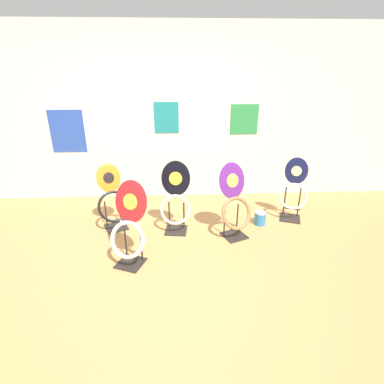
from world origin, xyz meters
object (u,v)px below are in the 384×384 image
Objects in this scene: toilet_seat_display_purple_note at (235,205)px; toilet_seat_display_jazz_black at (176,200)px; toilet_seat_display_orange_sun at (113,200)px; toilet_seat_display_crimson_swirl at (129,228)px; toilet_seat_display_navy_moon at (294,191)px; paint_can at (260,218)px.

toilet_seat_display_purple_note is 0.75m from toilet_seat_display_jazz_black.
toilet_seat_display_crimson_swirl reaches higher than toilet_seat_display_orange_sun.
toilet_seat_display_crimson_swirl is 0.84m from toilet_seat_display_jazz_black.
toilet_seat_display_jazz_black reaches higher than toilet_seat_display_navy_moon.
toilet_seat_display_navy_moon reaches higher than paint_can.
toilet_seat_display_crimson_swirl reaches higher than paint_can.
toilet_seat_display_crimson_swirl is at bearing -67.93° from toilet_seat_display_orange_sun.
toilet_seat_display_purple_note is 1.01× the size of toilet_seat_display_jazz_black.
toilet_seat_display_purple_note is 1.33m from toilet_seat_display_crimson_swirl.
toilet_seat_display_purple_note is 0.60m from paint_can.
toilet_seat_display_purple_note is 5.18× the size of paint_can.
toilet_seat_display_orange_sun is 0.91× the size of toilet_seat_display_crimson_swirl.
toilet_seat_display_crimson_swirl is at bearing -156.58° from toilet_seat_display_navy_moon.
paint_can is (0.42, 0.27, -0.33)m from toilet_seat_display_purple_note.
toilet_seat_display_jazz_black is 5.12× the size of paint_can.
toilet_seat_display_orange_sun is at bearing 171.02° from toilet_seat_display_jazz_black.
toilet_seat_display_jazz_black is at bearing 53.89° from toilet_seat_display_crimson_swirl.
toilet_seat_display_navy_moon is at bearing 24.75° from toilet_seat_display_purple_note.
toilet_seat_display_purple_note is 1.06× the size of toilet_seat_display_navy_moon.
toilet_seat_display_jazz_black is (-1.63, -0.24, 0.01)m from toilet_seat_display_navy_moon.
toilet_seat_display_purple_note reaches higher than toilet_seat_display_jazz_black.
toilet_seat_display_purple_note is 1.58m from toilet_seat_display_orange_sun.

